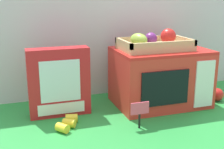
{
  "coord_description": "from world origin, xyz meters",
  "views": [
    {
      "loc": [
        -0.42,
        -1.11,
        0.48
      ],
      "look_at": [
        -0.04,
        0.03,
        0.15
      ],
      "focal_mm": 48.08,
      "sensor_mm": 36.0,
      "label": 1
    }
  ],
  "objects": [
    {
      "name": "food_groups_crate",
      "position": [
        0.14,
        0.02,
        0.27
      ],
      "size": [
        0.29,
        0.18,
        0.09
      ],
      "color": "tan",
      "rests_on": "toy_microwave"
    },
    {
      "name": "loose_toy_banana",
      "position": [
        -0.25,
        -0.09,
        0.02
      ],
      "size": [
        0.1,
        0.12,
        0.03
      ],
      "color": "yellow",
      "rests_on": "ground"
    },
    {
      "name": "display_back_panel",
      "position": [
        0.0,
        0.25,
        0.28
      ],
      "size": [
        1.61,
        0.03,
        0.56
      ],
      "primitive_type": "cube",
      "color": "silver",
      "rests_on": "ground"
    },
    {
      "name": "cookie_set_box",
      "position": [
        -0.26,
        0.03,
        0.14
      ],
      "size": [
        0.24,
        0.07,
        0.27
      ],
      "color": "red",
      "rests_on": "ground"
    },
    {
      "name": "price_sign",
      "position": [
        -0.01,
        -0.19,
        0.07
      ],
      "size": [
        0.07,
        0.01,
        0.1
      ],
      "color": "black",
      "rests_on": "ground"
    },
    {
      "name": "ground_plane",
      "position": [
        0.0,
        0.0,
        0.0
      ],
      "size": [
        1.7,
        1.7,
        0.0
      ],
      "primitive_type": "plane",
      "color": "green",
      "rests_on": "ground"
    },
    {
      "name": "toy_microwave",
      "position": [
        0.18,
        0.02,
        0.12
      ],
      "size": [
        0.39,
        0.28,
        0.25
      ],
      "color": "red",
      "rests_on": "ground"
    },
    {
      "name": "loose_toy_apple",
      "position": [
        0.44,
        -0.03,
        0.03
      ],
      "size": [
        0.06,
        0.06,
        0.06
      ],
      "primitive_type": "sphere",
      "color": "red",
      "rests_on": "ground"
    }
  ]
}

